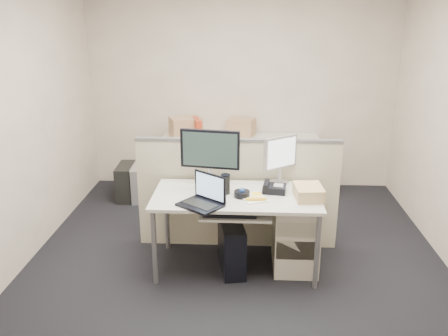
# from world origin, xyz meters

# --- Properties ---
(floor) EXTENTS (4.00, 4.50, 0.01)m
(floor) POSITION_xyz_m (0.00, 0.00, -0.01)
(floor) COLOR black
(floor) RESTS_ON ground
(wall_back) EXTENTS (4.00, 0.02, 2.70)m
(wall_back) POSITION_xyz_m (0.00, 2.25, 1.35)
(wall_back) COLOR beige
(wall_back) RESTS_ON ground
(wall_front) EXTENTS (4.00, 0.02, 2.70)m
(wall_front) POSITION_xyz_m (0.00, -2.25, 1.35)
(wall_front) COLOR beige
(wall_front) RESTS_ON ground
(wall_left) EXTENTS (0.02, 4.50, 2.70)m
(wall_left) POSITION_xyz_m (-2.00, 0.00, 1.35)
(wall_left) COLOR beige
(wall_left) RESTS_ON ground
(desk) EXTENTS (1.50, 0.75, 0.73)m
(desk) POSITION_xyz_m (0.00, 0.00, 0.66)
(desk) COLOR beige
(desk) RESTS_ON floor
(keyboard_tray) EXTENTS (0.62, 0.32, 0.02)m
(keyboard_tray) POSITION_xyz_m (0.00, -0.18, 0.62)
(keyboard_tray) COLOR beige
(keyboard_tray) RESTS_ON desk
(drawer_pedestal) EXTENTS (0.40, 0.55, 0.65)m
(drawer_pedestal) POSITION_xyz_m (0.55, 0.05, 0.33)
(drawer_pedestal) COLOR beige
(drawer_pedestal) RESTS_ON floor
(cubicle_partition) EXTENTS (2.00, 0.06, 1.10)m
(cubicle_partition) POSITION_xyz_m (0.00, 0.45, 0.55)
(cubicle_partition) COLOR beige
(cubicle_partition) RESTS_ON floor
(back_counter) EXTENTS (2.00, 0.60, 0.72)m
(back_counter) POSITION_xyz_m (0.00, 1.93, 0.36)
(back_counter) COLOR beige
(back_counter) RESTS_ON floor
(monitor_main) EXTENTS (0.58, 0.29, 0.55)m
(monitor_main) POSITION_xyz_m (-0.25, 0.18, 1.01)
(monitor_main) COLOR black
(monitor_main) RESTS_ON desk
(monitor_small) EXTENTS (0.41, 0.37, 0.45)m
(monitor_small) POSITION_xyz_m (0.40, 0.32, 0.96)
(monitor_small) COLOR #B7B7BC
(monitor_small) RESTS_ON desk
(laptop) EXTENTS (0.43, 0.42, 0.26)m
(laptop) POSITION_xyz_m (-0.30, -0.28, 0.86)
(laptop) COLOR black
(laptop) RESTS_ON desk
(trackball) EXTENTS (0.16, 0.16, 0.05)m
(trackball) POSITION_xyz_m (0.05, -0.05, 0.76)
(trackball) COLOR black
(trackball) RESTS_ON desk
(desk_phone) EXTENTS (0.23, 0.20, 0.07)m
(desk_phone) POSITION_xyz_m (0.34, 0.08, 0.76)
(desk_phone) COLOR black
(desk_phone) RESTS_ON desk
(paper_stack) EXTENTS (0.28, 0.31, 0.01)m
(paper_stack) POSITION_xyz_m (0.15, -0.08, 0.74)
(paper_stack) COLOR white
(paper_stack) RESTS_ON desk
(sticky_pad) EXTENTS (0.10, 0.10, 0.01)m
(sticky_pad) POSITION_xyz_m (0.18, 0.00, 0.74)
(sticky_pad) COLOR yellow
(sticky_pad) RESTS_ON desk
(travel_mug) EXTENTS (0.10, 0.10, 0.17)m
(travel_mug) POSITION_xyz_m (-0.10, 0.02, 0.82)
(travel_mug) COLOR black
(travel_mug) RESTS_ON desk
(banana) EXTENTS (0.20, 0.06, 0.04)m
(banana) POSITION_xyz_m (0.17, -0.15, 0.75)
(banana) COLOR yellow
(banana) RESTS_ON desk
(cellphone) EXTENTS (0.09, 0.12, 0.01)m
(cellphone) POSITION_xyz_m (-0.15, 0.05, 0.74)
(cellphone) COLOR black
(cellphone) RESTS_ON desk
(manila_folders) EXTENTS (0.26, 0.32, 0.11)m
(manila_folders) POSITION_xyz_m (0.63, -0.05, 0.79)
(manila_folders) COLOR tan
(manila_folders) RESTS_ON desk
(keyboard) EXTENTS (0.46, 0.16, 0.03)m
(keyboard) POSITION_xyz_m (-0.05, -0.22, 0.64)
(keyboard) COLOR black
(keyboard) RESTS_ON keyboard_tray
(pc_tower_desk) EXTENTS (0.28, 0.52, 0.46)m
(pc_tower_desk) POSITION_xyz_m (-0.04, -0.05, 0.23)
(pc_tower_desk) COLOR black
(pc_tower_desk) RESTS_ON floor
(pc_tower_spare_dark) EXTENTS (0.21, 0.48, 0.44)m
(pc_tower_spare_dark) POSITION_xyz_m (-1.45, 1.63, 0.22)
(pc_tower_spare_dark) COLOR black
(pc_tower_spare_dark) RESTS_ON floor
(pc_tower_spare_silver) EXTENTS (0.30, 0.50, 0.44)m
(pc_tower_spare_silver) POSITION_xyz_m (-1.30, 1.63, 0.22)
(pc_tower_spare_silver) COLOR #B7B7BC
(pc_tower_spare_silver) RESTS_ON floor
(cardboard_box_left) EXTENTS (0.46, 0.41, 0.29)m
(cardboard_box_left) POSITION_xyz_m (-0.70, 1.89, 0.86)
(cardboard_box_left) COLOR tan
(cardboard_box_left) RESTS_ON back_counter
(cardboard_box_right) EXTENTS (0.40, 0.35, 0.24)m
(cardboard_box_right) POSITION_xyz_m (0.00, 2.05, 0.84)
(cardboard_box_right) COLOR tan
(cardboard_box_right) RESTS_ON back_counter
(red_binder) EXTENTS (0.16, 0.31, 0.29)m
(red_binder) POSITION_xyz_m (-0.55, 1.83, 0.86)
(red_binder) COLOR #B1361C
(red_binder) RESTS_ON back_counter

